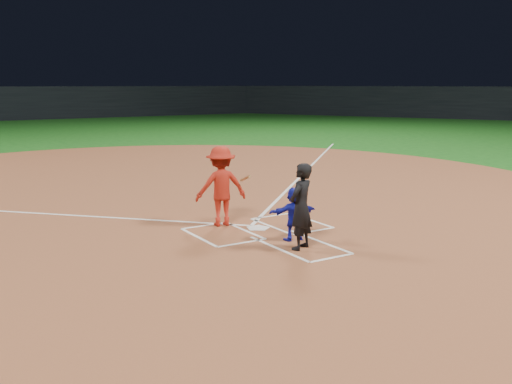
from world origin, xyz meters
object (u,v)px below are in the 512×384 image
catcher (294,214)px  batter_at_plate (221,186)px  home_plate (258,228)px  umpire (301,207)px

catcher → batter_at_plate: (-0.73, 2.06, 0.37)m
catcher → batter_at_plate: bearing=-60.5°
home_plate → batter_at_plate: size_ratio=0.31×
catcher → batter_at_plate: batter_at_plate is taller
catcher → umpire: size_ratio=0.66×
catcher → umpire: umpire is taller
home_plate → umpire: size_ratio=0.33×
home_plate → umpire: 2.15m
batter_at_plate → home_plate: bearing=-52.2°
umpire → home_plate: bearing=-119.4°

